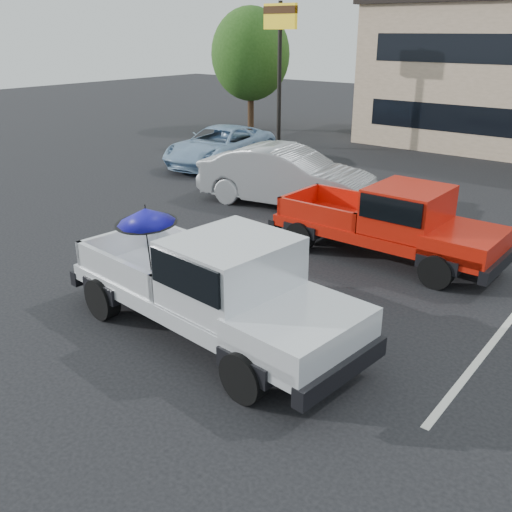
% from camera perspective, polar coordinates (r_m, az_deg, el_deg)
% --- Properties ---
extents(ground, '(90.00, 90.00, 0.00)m').
position_cam_1_polar(ground, '(9.69, 1.03, -8.58)').
color(ground, black).
rests_on(ground, ground).
extents(stripe_left, '(0.12, 5.00, 0.01)m').
position_cam_1_polar(stripe_left, '(12.80, -4.22, -0.79)').
color(stripe_left, silver).
rests_on(stripe_left, ground).
extents(stripe_right, '(0.12, 5.00, 0.01)m').
position_cam_1_polar(stripe_right, '(10.16, 22.02, -8.78)').
color(stripe_right, silver).
rests_on(stripe_right, ground).
extents(motel_sign, '(1.60, 0.22, 6.00)m').
position_cam_1_polar(motel_sign, '(25.57, 2.41, 21.15)').
color(motel_sign, black).
rests_on(motel_sign, ground).
extents(tree_left, '(3.96, 3.96, 6.02)m').
position_cam_1_polar(tree_left, '(30.41, -0.55, 19.51)').
color(tree_left, '#332114').
rests_on(tree_left, ground).
extents(silver_pickup, '(5.85, 2.51, 2.06)m').
position_cam_1_polar(silver_pickup, '(9.28, -3.55, -2.76)').
color(silver_pickup, black).
rests_on(silver_pickup, ground).
extents(red_pickup, '(5.29, 2.01, 1.74)m').
position_cam_1_polar(red_pickup, '(13.03, 14.19, 3.43)').
color(red_pickup, black).
rests_on(red_pickup, ground).
extents(silver_sedan, '(5.47, 2.71, 1.72)m').
position_cam_1_polar(silver_sedan, '(16.97, 3.08, 7.94)').
color(silver_sedan, '#9DA1A4').
rests_on(silver_sedan, ground).
extents(blue_suv, '(3.06, 5.44, 1.44)m').
position_cam_1_polar(blue_suv, '(22.41, -3.61, 10.93)').
color(blue_suv, '#8BADCF').
rests_on(blue_suv, ground).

